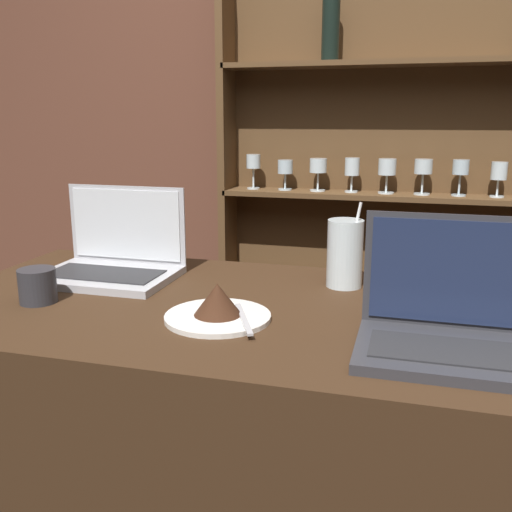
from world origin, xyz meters
TOP-DOWN VIEW (x-y plane):
  - back_wall at (0.00, 1.65)m, footprint 7.00×0.06m
  - back_shelf at (0.11, 1.57)m, footprint 1.34×0.18m
  - laptop_near at (-0.51, 0.48)m, footprint 0.32×0.24m
  - laptop_far at (0.29, 0.21)m, footprint 0.32×0.21m
  - cake_plate at (-0.15, 0.25)m, footprint 0.21×0.21m
  - water_glass at (0.06, 0.55)m, footprint 0.08×0.08m
  - coffee_cup at (-0.56, 0.25)m, footprint 0.08×0.08m

SIDE VIEW (x-z plane):
  - cake_plate at x=-0.15m, z-range 0.99..1.07m
  - back_shelf at x=0.11m, z-range 0.04..2.03m
  - coffee_cup at x=-0.56m, z-range 1.01..1.08m
  - laptop_near at x=-0.51m, z-range 0.94..1.16m
  - laptop_far at x=0.29m, z-range 0.94..1.17m
  - water_glass at x=0.06m, z-range 0.99..1.19m
  - back_wall at x=0.00m, z-range 0.00..2.70m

